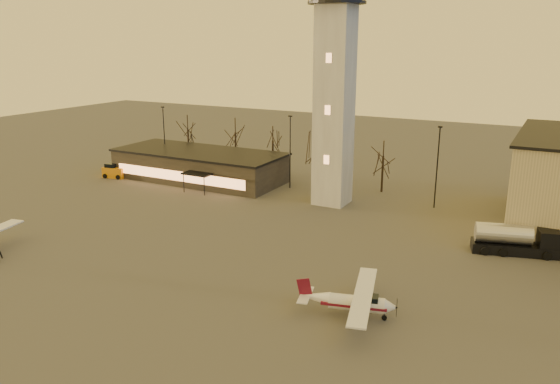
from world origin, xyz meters
name	(u,v)px	position (x,y,z in m)	size (l,w,h in m)	color
ground	(187,298)	(0.00, 0.00, 0.00)	(220.00, 220.00, 0.00)	#474441
control_tower	(335,72)	(0.00, 30.00, 16.33)	(6.80, 6.80, 32.60)	gray
terminal	(199,165)	(-21.99, 31.98, 2.16)	(25.40, 12.20, 4.30)	black
light_poles	(339,160)	(0.50, 31.00, 5.41)	(58.50, 12.25, 10.14)	black
tree_row	(272,137)	(-13.70, 39.16, 5.94)	(37.20, 9.20, 8.80)	black
cessna_front	(358,306)	(13.25, 3.42, 0.94)	(7.97, 9.95, 2.75)	silver
fuel_truck	(514,242)	(22.21, 22.54, 1.15)	(8.17, 4.16, 2.91)	black
service_cart	(115,172)	(-34.07, 26.99, 0.82)	(3.65, 2.64, 2.15)	orange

